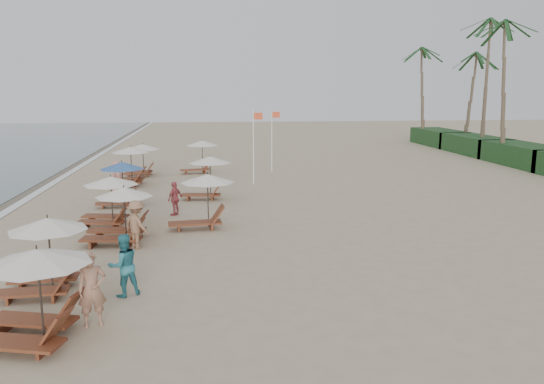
{
  "coord_description": "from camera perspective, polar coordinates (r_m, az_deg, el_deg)",
  "views": [
    {
      "loc": [
        -1.71,
        -15.6,
        5.66
      ],
      "look_at": [
        1.0,
        6.93,
        1.3
      ],
      "focal_mm": 35.33,
      "sensor_mm": 36.0,
      "label": 1
    }
  ],
  "objects": [
    {
      "name": "lounger_station_2",
      "position": [
        20.91,
        -16.19,
        -2.61
      ],
      "size": [
        2.71,
        2.22,
        2.08
      ],
      "color": "brown",
      "rests_on": "ground"
    },
    {
      "name": "lounger_station_4",
      "position": [
        27.36,
        -16.03,
        0.93
      ],
      "size": [
        2.43,
        2.16,
        2.17
      ],
      "color": "brown",
      "rests_on": "ground"
    },
    {
      "name": "ground",
      "position": [
        16.69,
        -0.57,
        -8.95
      ],
      "size": [
        160.0,
        160.0,
        0.0
      ],
      "primitive_type": "plane",
      "color": "tan",
      "rests_on": "ground"
    },
    {
      "name": "beachgoer_far_a",
      "position": [
        24.72,
        -10.3,
        -0.69
      ],
      "size": [
        0.85,
        0.96,
        1.56
      ],
      "primitive_type": "imported",
      "rotation": [
        0.0,
        0.0,
        4.07
      ],
      "color": "#A84348",
      "rests_on": "ground"
    },
    {
      "name": "beachgoer_far_b",
      "position": [
        30.32,
        -16.19,
        1.47
      ],
      "size": [
        0.84,
        1.05,
        1.86
      ],
      "primitive_type": "imported",
      "rotation": [
        0.0,
        0.0,
        1.26
      ],
      "color": "tan",
      "rests_on": "ground"
    },
    {
      "name": "foam_line",
      "position": [
        27.88,
        -26.61,
        -1.98
      ],
      "size": [
        0.5,
        140.0,
        0.02
      ],
      "primitive_type": "cube",
      "color": "white",
      "rests_on": "ground"
    },
    {
      "name": "lounger_station_5",
      "position": [
        33.16,
        -15.26,
        2.48
      ],
      "size": [
        2.77,
        2.23,
        2.32
      ],
      "color": "brown",
      "rests_on": "ground"
    },
    {
      "name": "inland_station_2",
      "position": [
        37.01,
        -7.78,
        4.09
      ],
      "size": [
        2.75,
        2.24,
        2.22
      ],
      "color": "brown",
      "rests_on": "ground"
    },
    {
      "name": "lounger_station_3",
      "position": [
        23.61,
        -17.25,
        -0.88
      ],
      "size": [
        2.63,
        2.28,
        2.07
      ],
      "color": "brown",
      "rests_on": "ground"
    },
    {
      "name": "flag_pole_near",
      "position": [
        32.17,
        -1.93,
        5.22
      ],
      "size": [
        0.6,
        0.08,
        4.5
      ],
      "color": "silver",
      "rests_on": "ground"
    },
    {
      "name": "beachgoer_near",
      "position": [
        13.77,
        -18.62,
        -9.8
      ],
      "size": [
        0.79,
        0.64,
        1.86
      ],
      "primitive_type": "imported",
      "rotation": [
        0.0,
        0.0,
        0.33
      ],
      "color": "#9E6E56",
      "rests_on": "ground"
    },
    {
      "name": "lounger_station_0",
      "position": [
        13.39,
        -24.49,
        -10.11
      ],
      "size": [
        2.78,
        2.45,
        2.19
      ],
      "color": "brown",
      "rests_on": "ground"
    },
    {
      "name": "inland_station_0",
      "position": [
        22.15,
        -7.55,
        -0.63
      ],
      "size": [
        2.87,
        2.24,
        2.22
      ],
      "color": "brown",
      "rests_on": "ground"
    },
    {
      "name": "inland_station_1",
      "position": [
        28.1,
        -7.07,
        1.93
      ],
      "size": [
        2.77,
        2.24,
        2.22
      ],
      "color": "brown",
      "rests_on": "ground"
    },
    {
      "name": "lounger_station_6",
      "position": [
        36.52,
        -13.86,
        3.46
      ],
      "size": [
        2.5,
        2.29,
        2.11
      ],
      "color": "brown",
      "rests_on": "ground"
    },
    {
      "name": "beachgoer_mid_b",
      "position": [
        19.87,
        -14.23,
        -3.38
      ],
      "size": [
        1.27,
        1.27,
        1.76
      ],
      "primitive_type": "imported",
      "rotation": [
        0.0,
        0.0,
        2.36
      ],
      "color": "#95684C",
      "rests_on": "ground"
    },
    {
      "name": "lounger_station_1",
      "position": [
        16.34,
        -23.33,
        -6.34
      ],
      "size": [
        2.52,
        2.16,
        2.19
      ],
      "color": "brown",
      "rests_on": "ground"
    },
    {
      "name": "flag_pole_far",
      "position": [
        36.97,
        0.04,
        5.85
      ],
      "size": [
        0.59,
        0.08,
        4.36
      ],
      "color": "silver",
      "rests_on": "ground"
    },
    {
      "name": "beachgoer_mid_a",
      "position": [
        15.46,
        -15.54,
        -7.53
      ],
      "size": [
        1.07,
        0.99,
        1.77
      ],
      "primitive_type": "imported",
      "rotation": [
        0.0,
        0.0,
        3.63
      ],
      "color": "teal",
      "rests_on": "ground"
    }
  ]
}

